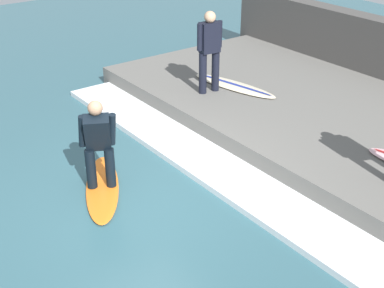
{
  "coord_description": "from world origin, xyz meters",
  "views": [
    {
      "loc": [
        -3.37,
        -5.77,
        4.46
      ],
      "look_at": [
        0.97,
        0.0,
        0.7
      ],
      "focal_mm": 50.0,
      "sensor_mm": 36.0,
      "label": 1
    }
  ],
  "objects_px": {
    "surfboard_riding": "(102,188)",
    "surfer_riding": "(98,140)",
    "surfer_waiting_near": "(210,48)",
    "surfboard_waiting_near": "(234,86)"
  },
  "relations": [
    {
      "from": "surfer_riding",
      "to": "surfboard_waiting_near",
      "type": "distance_m",
      "value": 4.08
    },
    {
      "from": "surfboard_riding",
      "to": "surfer_riding",
      "type": "height_order",
      "value": "surfer_riding"
    },
    {
      "from": "surfer_waiting_near",
      "to": "surfer_riding",
      "type": "bearing_deg",
      "value": -156.15
    },
    {
      "from": "surfer_waiting_near",
      "to": "surfboard_waiting_near",
      "type": "relative_size",
      "value": 0.78
    },
    {
      "from": "surfer_riding",
      "to": "surfer_waiting_near",
      "type": "xyz_separation_m",
      "value": [
        3.26,
        1.44,
        0.46
      ]
    },
    {
      "from": "surfboard_riding",
      "to": "surfer_waiting_near",
      "type": "xyz_separation_m",
      "value": [
        3.26,
        1.44,
        1.28
      ]
    },
    {
      "from": "surfer_waiting_near",
      "to": "surfboard_waiting_near",
      "type": "distance_m",
      "value": 1.07
    },
    {
      "from": "surfboard_riding",
      "to": "surfer_waiting_near",
      "type": "bearing_deg",
      "value": 23.85
    },
    {
      "from": "surfboard_riding",
      "to": "surfer_riding",
      "type": "relative_size",
      "value": 1.39
    },
    {
      "from": "surfboard_riding",
      "to": "surfboard_waiting_near",
      "type": "relative_size",
      "value": 0.94
    }
  ]
}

